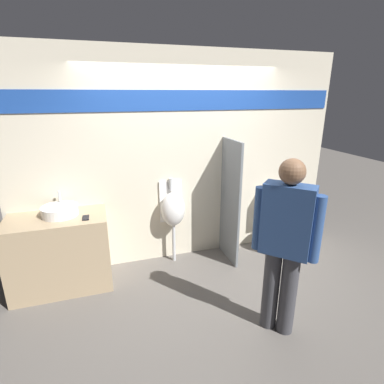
{
  "coord_description": "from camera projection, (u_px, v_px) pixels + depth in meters",
  "views": [
    {
      "loc": [
        -1.03,
        -3.07,
        2.18
      ],
      "look_at": [
        0.0,
        0.17,
        1.05
      ],
      "focal_mm": 28.0,
      "sensor_mm": 36.0,
      "label": 1
    }
  ],
  "objects": [
    {
      "name": "ground_plane",
      "position": [
        196.0,
        275.0,
        3.76
      ],
      "size": [
        16.0,
        16.0,
        0.0
      ],
      "primitive_type": "plane",
      "color": "#5B5651"
    },
    {
      "name": "display_wall",
      "position": [
        182.0,
        159.0,
        3.87
      ],
      "size": [
        4.28,
        0.07,
        2.7
      ],
      "color": "beige",
      "rests_on": "ground_plane"
    },
    {
      "name": "sink_counter",
      "position": [
        61.0,
        253.0,
        3.43
      ],
      "size": [
        1.08,
        0.59,
        0.87
      ],
      "color": "tan",
      "rests_on": "ground_plane"
    },
    {
      "name": "sink_basin",
      "position": [
        60.0,
        211.0,
        3.34
      ],
      "size": [
        0.39,
        0.39,
        0.25
      ],
      "color": "white",
      "rests_on": "sink_counter"
    },
    {
      "name": "cell_phone",
      "position": [
        86.0,
        218.0,
        3.28
      ],
      "size": [
        0.07,
        0.14,
        0.01
      ],
      "color": "black",
      "rests_on": "sink_counter"
    },
    {
      "name": "divider_near_counter",
      "position": [
        230.0,
        202.0,
        3.93
      ],
      "size": [
        0.03,
        0.56,
        1.63
      ],
      "color": "slate",
      "rests_on": "ground_plane"
    },
    {
      "name": "urinal_near_counter",
      "position": [
        173.0,
        209.0,
        3.88
      ],
      "size": [
        0.32,
        0.26,
        1.14
      ],
      "color": "silver",
      "rests_on": "ground_plane"
    },
    {
      "name": "toilet",
      "position": [
        276.0,
        228.0,
        4.29
      ],
      "size": [
        0.4,
        0.54,
        0.94
      ],
      "color": "white",
      "rests_on": "ground_plane"
    },
    {
      "name": "person_in_vest",
      "position": [
        285.0,
        242.0,
        2.64
      ],
      "size": [
        0.44,
        0.45,
        1.68
      ],
      "rotation": [
        0.0,
        0.0,
        2.34
      ],
      "color": "#3D3D42",
      "rests_on": "ground_plane"
    }
  ]
}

